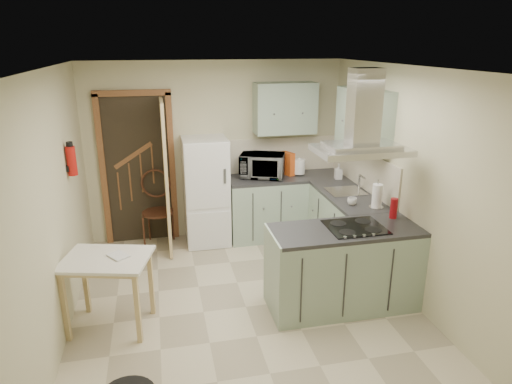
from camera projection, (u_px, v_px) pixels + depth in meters
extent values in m
plane|color=beige|center=(246.00, 307.00, 4.93)|extent=(4.20, 4.20, 0.00)
plane|color=silver|center=(244.00, 68.00, 4.15)|extent=(4.20, 4.20, 0.00)
plane|color=beige|center=(217.00, 151.00, 6.49)|extent=(3.60, 0.00, 3.60)
plane|color=beige|center=(52.00, 212.00, 4.17)|extent=(0.00, 4.20, 4.20)
plane|color=beige|center=(409.00, 186.00, 4.91)|extent=(0.00, 4.20, 4.20)
cube|color=brown|center=(138.00, 169.00, 6.30)|extent=(1.10, 0.12, 2.10)
cube|color=white|center=(206.00, 192.00, 6.33)|extent=(0.60, 0.60, 1.50)
cube|color=#9EB2A0|center=(266.00, 207.00, 6.60)|extent=(1.08, 0.60, 0.90)
cube|color=#9EB2A0|center=(338.00, 219.00, 6.14)|extent=(0.60, 1.95, 0.90)
cube|color=beige|center=(282.00, 154.00, 6.71)|extent=(1.68, 0.02, 0.50)
cube|color=#9EB2A0|center=(285.00, 108.00, 6.33)|extent=(0.85, 0.35, 0.70)
cube|color=#9EB2A0|center=(364.00, 119.00, 5.47)|extent=(0.35, 0.90, 0.70)
cube|color=#9EB2A0|center=(344.00, 268.00, 4.84)|extent=(1.55, 0.65, 0.90)
cube|color=black|center=(355.00, 227.00, 4.71)|extent=(0.58, 0.50, 0.01)
cube|color=silver|center=(361.00, 150.00, 4.46)|extent=(0.90, 0.55, 0.10)
cube|color=silver|center=(346.00, 191.00, 5.84)|extent=(0.45, 0.40, 0.01)
cylinder|color=#B2140F|center=(72.00, 161.00, 4.94)|extent=(0.10, 0.10, 0.32)
cube|color=tan|center=(110.00, 293.00, 4.49)|extent=(0.94, 0.80, 0.76)
cube|color=#4B3219|center=(158.00, 213.00, 6.30)|extent=(0.50, 0.50, 0.96)
imported|color=black|center=(262.00, 165.00, 6.43)|extent=(0.71, 0.60, 0.33)
cylinder|color=white|center=(299.00, 166.00, 6.55)|extent=(0.20, 0.20, 0.25)
cube|color=#E0551A|center=(288.00, 164.00, 6.54)|extent=(0.16, 0.23, 0.33)
imported|color=silver|center=(338.00, 172.00, 6.36)|extent=(0.11, 0.11, 0.21)
cylinder|color=white|center=(377.00, 196.00, 5.24)|extent=(0.12, 0.12, 0.29)
imported|color=silver|center=(352.00, 201.00, 5.36)|extent=(0.12, 0.12, 0.09)
cylinder|color=#A30D15|center=(394.00, 208.00, 4.94)|extent=(0.10, 0.10, 0.22)
imported|color=#A83B38|center=(111.00, 255.00, 4.33)|extent=(0.24, 0.25, 0.09)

